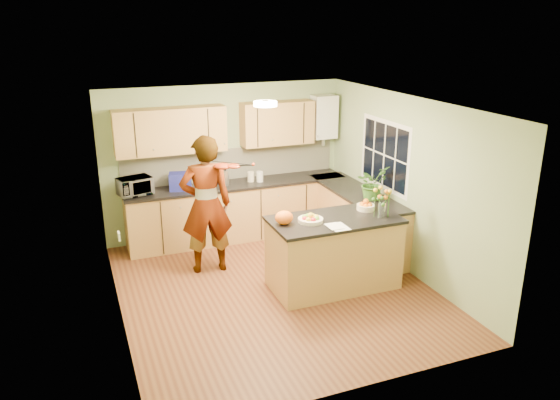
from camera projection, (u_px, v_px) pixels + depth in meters
name	position (u px, v px, depth m)	size (l,w,h in m)	color
floor	(274.00, 289.00, 7.39)	(4.50, 4.50, 0.00)	#582B19
ceiling	(274.00, 104.00, 6.60)	(4.00, 4.50, 0.02)	silver
wall_back	(225.00, 161.00, 8.98)	(4.00, 0.02, 2.50)	#91A978
wall_front	(361.00, 275.00, 5.01)	(4.00, 0.02, 2.50)	#91A978
wall_left	(113.00, 222.00, 6.30)	(0.02, 4.50, 2.50)	#91A978
wall_right	(406.00, 185.00, 7.69)	(0.02, 4.50, 2.50)	#91A978
back_counter	(238.00, 210.00, 9.00)	(3.64, 0.62, 0.94)	#BD834B
right_counter	(356.00, 220.00, 8.58)	(0.62, 2.24, 0.94)	#BD834B
splashback	(232.00, 164.00, 9.02)	(3.60, 0.02, 0.52)	beige
upper_cabinets	(216.00, 127.00, 8.58)	(3.20, 0.34, 0.70)	#BD834B
boiler	(324.00, 117.00, 9.22)	(0.40, 0.30, 0.86)	white
window_right	(385.00, 155.00, 8.12)	(0.01, 1.30, 1.05)	white
light_switch	(119.00, 236.00, 5.76)	(0.02, 0.09, 0.09)	white
ceiling_lamp	(265.00, 104.00, 6.88)	(0.30, 0.30, 0.07)	#FFEABF
peninsula_island	(334.00, 253.00, 7.33)	(1.72, 0.88, 0.98)	#BD834B
fruit_dish	(311.00, 218.00, 7.04)	(0.33, 0.33, 0.11)	beige
orange_bowl	(366.00, 205.00, 7.48)	(0.25, 0.25, 0.15)	beige
flower_vase	(383.00, 196.00, 7.13)	(0.24, 0.24, 0.45)	silver
orange_bag	(284.00, 218.00, 6.95)	(0.24, 0.20, 0.18)	orange
papers	(338.00, 227.00, 6.87)	(0.21, 0.29, 0.01)	white
violinist	(206.00, 205.00, 7.65)	(0.73, 0.48, 1.99)	#E6AC8D
violin	(223.00, 166.00, 7.34)	(0.59, 0.23, 0.12)	#4F0804
microwave	(135.00, 186.00, 8.23)	(0.49, 0.33, 0.27)	white
blue_box	(180.00, 181.00, 8.48)	(0.33, 0.25, 0.27)	navy
kettle	(224.00, 177.00, 8.73)	(0.17, 0.17, 0.33)	silver
jar_cream	(251.00, 177.00, 8.91)	(0.11, 0.11, 0.17)	beige
jar_white	(260.00, 177.00, 8.91)	(0.11, 0.11, 0.17)	white
potted_plant	(372.00, 183.00, 7.98)	(0.45, 0.39, 0.51)	#366923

